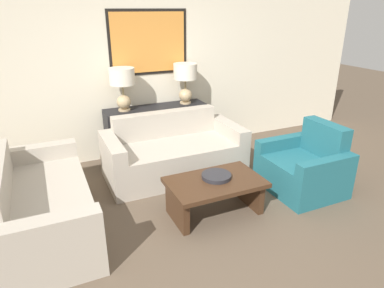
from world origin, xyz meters
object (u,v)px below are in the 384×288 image
(couch_by_back_wall, at_px, (174,154))
(decorative_bowl, at_px, (216,176))
(console_table, at_px, (157,132))
(table_lamp_right, at_px, (185,77))
(table_lamp_left, at_px, (122,83))
(coffee_table, at_px, (215,190))
(armchair_near_back_wall, at_px, (304,168))
(couch_by_side, at_px, (40,207))

(couch_by_back_wall, xyz_separation_m, decorative_bowl, (0.09, -1.07, 0.14))
(console_table, height_order, table_lamp_right, table_lamp_right)
(table_lamp_left, relative_size, coffee_table, 0.58)
(table_lamp_left, bearing_deg, console_table, 0.00)
(coffee_table, xyz_separation_m, armchair_near_back_wall, (1.29, 0.03, -0.01))
(console_table, height_order, coffee_table, console_table)
(couch_by_side, xyz_separation_m, armchair_near_back_wall, (3.07, -0.41, -0.00))
(couch_by_back_wall, relative_size, coffee_table, 1.78)
(table_lamp_left, distance_m, armchair_near_back_wall, 2.70)
(coffee_table, relative_size, decorative_bowl, 3.15)
(couch_by_side, distance_m, armchair_near_back_wall, 3.10)
(console_table, relative_size, coffee_table, 1.47)
(couch_by_side, bearing_deg, table_lamp_right, 31.75)
(table_lamp_right, xyz_separation_m, decorative_bowl, (-0.39, -1.76, -0.76))
(couch_by_back_wall, xyz_separation_m, armchair_near_back_wall, (1.34, -1.09, -0.00))
(table_lamp_right, relative_size, armchair_near_back_wall, 0.66)
(table_lamp_right, bearing_deg, decorative_bowl, -102.61)
(table_lamp_left, distance_m, table_lamp_right, 0.96)
(console_table, xyz_separation_m, decorative_bowl, (0.09, -1.76, 0.04))
(table_lamp_right, relative_size, decorative_bowl, 1.83)
(table_lamp_right, bearing_deg, armchair_near_back_wall, -64.23)
(decorative_bowl, bearing_deg, armchair_near_back_wall, -0.94)
(couch_by_side, xyz_separation_m, coffee_table, (1.78, -0.43, 0.00))
(coffee_table, xyz_separation_m, decorative_bowl, (0.04, 0.05, 0.14))
(table_lamp_left, xyz_separation_m, decorative_bowl, (0.57, -1.76, -0.76))
(table_lamp_left, bearing_deg, couch_by_side, -132.47)
(table_lamp_left, distance_m, decorative_bowl, 2.00)
(console_table, xyz_separation_m, armchair_near_back_wall, (1.34, -1.78, -0.11))
(decorative_bowl, bearing_deg, coffee_table, -129.60)
(table_lamp_right, bearing_deg, table_lamp_left, 180.00)
(console_table, xyz_separation_m, couch_by_side, (-1.73, -1.37, -0.10))
(table_lamp_left, xyz_separation_m, couch_by_back_wall, (0.48, -0.68, -0.90))
(couch_by_back_wall, bearing_deg, table_lamp_left, 125.04)
(console_table, xyz_separation_m, table_lamp_left, (-0.48, -0.00, 0.80))
(table_lamp_right, bearing_deg, couch_by_side, -148.25)
(armchair_near_back_wall, bearing_deg, table_lamp_right, 115.77)
(decorative_bowl, xyz_separation_m, armchair_near_back_wall, (1.25, -0.02, -0.15))
(couch_by_side, xyz_separation_m, decorative_bowl, (1.82, -0.38, 0.14))
(couch_by_back_wall, height_order, decorative_bowl, couch_by_back_wall)
(console_table, distance_m, armchair_near_back_wall, 2.23)
(armchair_near_back_wall, bearing_deg, console_table, 126.98)
(decorative_bowl, height_order, armchair_near_back_wall, armchair_near_back_wall)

